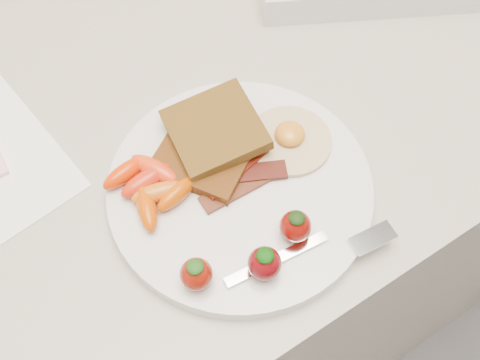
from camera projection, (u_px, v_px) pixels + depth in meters
counter at (210, 252)px, 1.08m from camera, size 2.00×0.60×0.90m
plate at (240, 189)px, 0.61m from camera, size 0.27×0.27×0.02m
toast_lower at (206, 153)px, 0.62m from camera, size 0.13×0.13×0.01m
toast_upper at (215, 129)px, 0.62m from camera, size 0.10×0.10×0.02m
fried_egg at (289, 139)px, 0.63m from camera, size 0.09×0.09×0.02m
bacon_strips at (240, 177)px, 0.61m from camera, size 0.10×0.06×0.01m
baby_carrots at (151, 185)px, 0.60m from camera, size 0.09×0.09×0.02m
strawberries at (253, 254)px, 0.55m from camera, size 0.13×0.06×0.04m
fork at (321, 249)px, 0.57m from camera, size 0.17×0.06×0.00m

